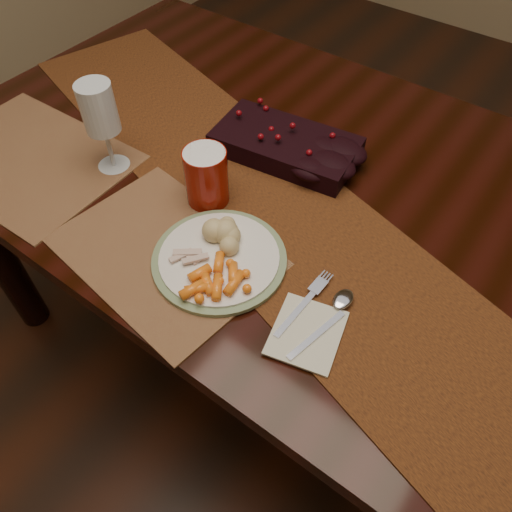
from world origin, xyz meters
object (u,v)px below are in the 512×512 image
Objects in this scene: placemat_main at (165,252)px; turkey_shreds at (184,258)px; napkin at (307,333)px; red_cup at (206,177)px; centerpiece at (286,142)px; dinner_plate at (219,259)px; wine_glass at (104,128)px; dining_table at (305,288)px; mashed_potatoes at (226,229)px; baby_carrots at (216,281)px.

turkey_shreds reaches higher than placemat_main.
napkin is 0.38m from red_cup.
napkin is at bearing -51.22° from centerpiece.
dinner_plate reaches higher than napkin.
placemat_main is at bearing -24.08° from wine_glass.
placemat_main reaches higher than dining_table.
wine_glass is at bearing -137.58° from centerpiece.
napkin is at bearing -10.67° from wine_glass.
centerpiece is 0.39m from wine_glass.
dining_table is 0.53m from turkey_shreds.
mashed_potatoes reaches higher than napkin.
dinner_plate is at bearing -97.44° from dining_table.
turkey_shreds is 0.19m from red_cup.
red_cup reaches higher than dining_table.
dining_table is at bearing 89.86° from baby_carrots.
baby_carrots is at bearing 171.76° from napkin.
napkin is (0.30, -0.37, -0.03)m from centerpiece.
dinner_plate is 0.06m from mashed_potatoes.
baby_carrots is at bearing -61.43° from mashed_potatoes.
napkin is at bearing -23.94° from red_cup.
dining_table is 23.77× the size of turkey_shreds.
placemat_main is 1.98× the size of wine_glass.
turkey_shreds is (-0.08, 0.01, -0.00)m from baby_carrots.
mashed_potatoes is (0.08, 0.09, 0.04)m from placemat_main.
mashed_potatoes is at bearing 53.73° from placemat_main.
mashed_potatoes is 0.13m from red_cup.
centerpiece is 2.44× the size of napkin.
dinner_plate is at bearing 124.29° from baby_carrots.
turkey_shreds is at bearing -103.64° from dining_table.
baby_carrots is at bearing -17.83° from wine_glass.
dining_table is 7.06× the size of dinner_plate.
wine_glass reaches higher than turkey_shreds.
napkin is at bearing -18.78° from mashed_potatoes.
dinner_plate is 2.25× the size of baby_carrots.
red_cup is 0.25m from wine_glass.
centerpiece is (-0.12, 0.05, 0.41)m from dining_table.
dinner_plate is 1.25× the size of wine_glass.
baby_carrots is 0.43m from wine_glass.
dinner_plate is 2.86× the size of mashed_potatoes.
baby_carrots is at bearing -73.28° from centerpiece.
red_cup reaches higher than napkin.
centerpiece is at bearing 103.43° from dinner_plate.
dinner_plate is 0.07m from baby_carrots.
dining_table is 4.45× the size of placemat_main.
wine_glass is at bearing 163.00° from placemat_main.
baby_carrots reaches higher than dining_table.
red_cup reaches higher than dinner_plate.
mashed_potatoes is at bearing 73.74° from turkey_shreds.
centerpiece is 2.82× the size of baby_carrots.
red_cup is at bearing 141.62° from napkin.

